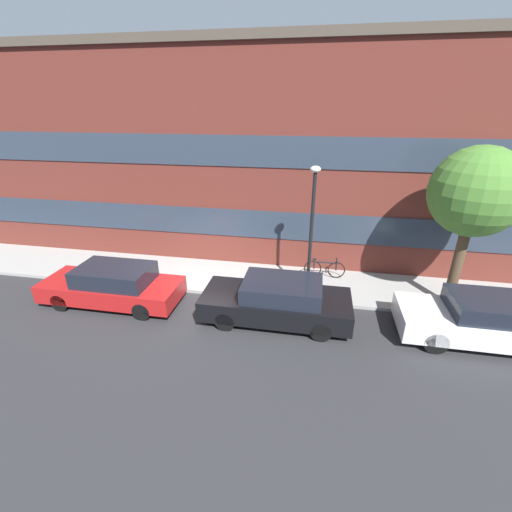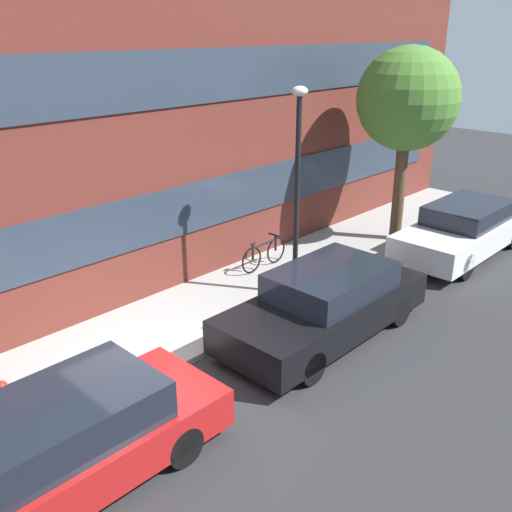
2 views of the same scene
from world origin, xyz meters
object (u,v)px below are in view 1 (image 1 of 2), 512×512
Objects in this scene: parked_car_white at (488,320)px; bicycle at (325,268)px; lamp_post at (312,219)px; fire_hydrant at (138,269)px; street_tree at (476,193)px; parked_car_red at (113,285)px; parked_car_black at (277,301)px.

bicycle is (-4.39, 2.92, -0.20)m from parked_car_white.
fire_hydrant is at bearing 178.72° from lamp_post.
parked_car_white is 11.39m from fire_hydrant.
street_tree is 1.15× the size of lamp_post.
parked_car_red is 1.05× the size of lamp_post.
lamp_post is at bearing -119.92° from parked_car_black.
bicycle is 2.81m from lamp_post.
parked_car_black is 6.08× the size of fire_hydrant.
fire_hydrant is 7.00m from bicycle.
fire_hydrant is at bearing -170.56° from bicycle.
parked_car_red is at bearing -90.64° from fire_hydrant.
bicycle is at bearing 163.33° from street_tree.
fire_hydrant is (0.02, 1.62, -0.17)m from parked_car_red.
parked_car_red is 3.00× the size of bicycle.
parked_car_red is at bearing -166.81° from lamp_post.
parked_car_red is at bearing -170.99° from street_tree.
parked_car_black is 0.89× the size of street_tree.
fire_hydrant is (-5.44, 1.62, -0.19)m from parked_car_black.
street_tree is at bearing 3.07° from lamp_post.
parked_car_red is 1.02× the size of parked_car_black.
parked_car_black is 2.95× the size of bicycle.
lamp_post is (-4.56, -0.24, -0.97)m from street_tree.
parked_car_red is 11.29m from parked_car_white.
lamp_post is at bearing -176.93° from street_tree.
bicycle reaches higher than fire_hydrant.
street_tree reaches higher than lamp_post.
street_tree is 4.67m from lamp_post.
street_tree is at bearing -162.34° from parked_car_black.
lamp_post is (6.31, 1.48, 2.16)m from parked_car_red.
parked_car_black reaches higher than fire_hydrant.
parked_car_black is at bearing -117.36° from bicycle.
parked_car_red is 0.99× the size of parked_car_white.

